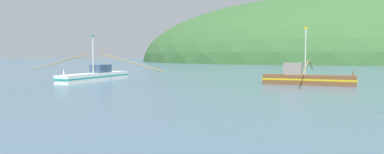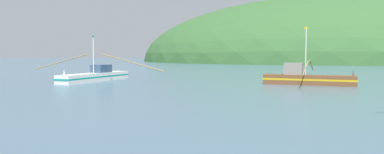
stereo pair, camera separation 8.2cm
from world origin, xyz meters
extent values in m
ellipsoid|color=#386633|center=(51.66, 171.03, 0.00)|extent=(168.12, 134.50, 56.33)
cube|color=white|center=(-10.84, 45.95, 0.48)|extent=(4.99, 11.46, 0.96)
cube|color=teal|center=(-10.84, 45.95, 0.53)|extent=(5.04, 11.57, 0.17)
cone|color=white|center=(-12.30, 40.92, 1.31)|extent=(0.25, 0.25, 0.70)
cube|color=#334C6B|center=(-10.51, 47.09, 1.43)|extent=(2.06, 2.69, 0.94)
cylinder|color=silver|center=(-10.92, 45.66, 3.03)|extent=(0.12, 0.12, 4.15)
cube|color=teal|center=(-10.92, 45.66, 5.23)|extent=(0.13, 0.35, 0.20)
cylinder|color=#997F4C|center=(-6.00, 44.54, 2.22)|extent=(7.93, 2.42, 2.05)
cylinder|color=#997F4C|center=(-15.68, 47.36, 2.22)|extent=(7.93, 2.42, 2.05)
cube|color=brown|center=(12.97, 42.96, 0.51)|extent=(9.20, 4.33, 1.02)
cube|color=gold|center=(12.97, 42.96, 0.56)|extent=(9.29, 4.38, 0.18)
cone|color=brown|center=(16.97, 41.69, 1.37)|extent=(0.25, 0.25, 0.70)
cube|color=gray|center=(11.49, 43.43, 1.64)|extent=(2.12, 1.73, 1.24)
cylinder|color=silver|center=(12.65, 43.06, 3.38)|extent=(0.12, 0.12, 4.73)
cube|color=gold|center=(12.65, 43.06, 5.87)|extent=(0.35, 0.14, 0.20)
cylinder|color=#997F4C|center=(13.99, 46.21, 1.90)|extent=(1.68, 4.98, 1.28)
cylinder|color=#997F4C|center=(11.94, 39.71, 1.90)|extent=(1.68, 4.98, 1.28)
camera|label=1|loc=(4.26, 5.41, 3.17)|focal=33.28mm
camera|label=2|loc=(4.34, 5.41, 3.17)|focal=33.28mm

